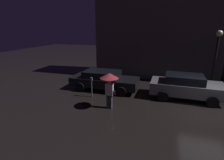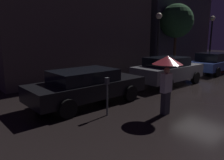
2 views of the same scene
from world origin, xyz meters
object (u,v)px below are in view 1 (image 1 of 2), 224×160
Objects in this scene: parked_car_grey at (186,86)px; pedestrian_with_umbrella at (109,81)px; parked_car_black at (104,80)px; street_lamp_near at (217,50)px; parking_meter at (92,85)px.

parked_car_grey is 2.15× the size of pedestrian_with_umbrella.
parked_car_grey is 4.84m from pedestrian_with_umbrella.
street_lamp_near is at bearing 16.40° from parked_car_black.
street_lamp_near is at bearing 26.21° from parking_meter.
parked_car_black is at bearing -179.45° from parked_car_grey.
parking_meter is at bearing -99.76° from parked_car_black.
parked_car_grey is 1.04× the size of street_lamp_near.
parked_car_grey is (5.25, -0.03, 0.06)m from parked_car_black.
parked_car_grey is at bearing 34.44° from pedestrian_with_umbrella.
pedestrian_with_umbrella reaches higher than parked_car_grey.
parked_car_black is 1.15× the size of street_lamp_near.
parked_car_grey is at bearing -130.71° from street_lamp_near.
pedestrian_with_umbrella reaches higher than parking_meter.
parked_car_black is 2.36× the size of pedestrian_with_umbrella.
parked_car_black is at bearing -163.56° from street_lamp_near.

